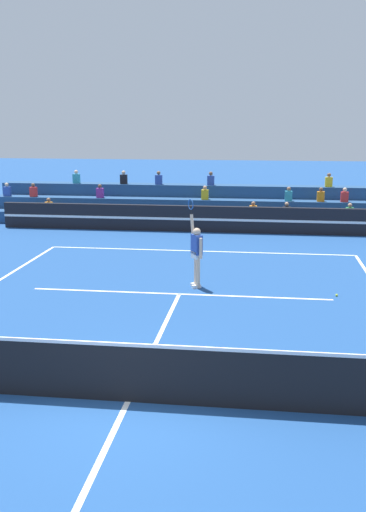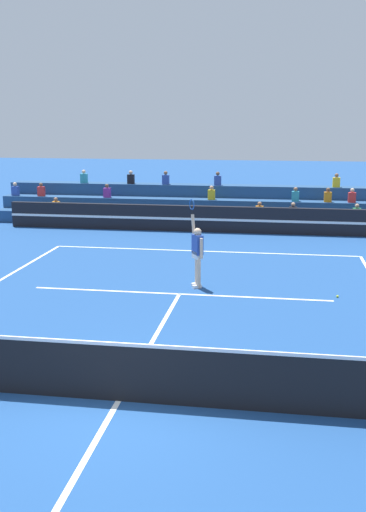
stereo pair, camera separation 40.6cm
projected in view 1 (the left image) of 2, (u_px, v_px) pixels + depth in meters
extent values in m
plane|color=navy|center=(128.00, 402.00, 10.17)|extent=(120.00, 120.00, 0.00)
cube|color=white|center=(200.00, 251.00, 21.66)|extent=(11.00, 0.10, 0.01)
cube|color=white|center=(179.00, 294.00, 16.38)|extent=(8.25, 0.10, 0.01)
cube|color=white|center=(128.00, 401.00, 10.17)|extent=(0.10, 12.85, 0.01)
cube|color=black|center=(127.00, 374.00, 10.06)|extent=(11.90, 0.02, 1.00)
cube|color=white|center=(127.00, 345.00, 9.94)|extent=(11.90, 0.04, 0.06)
cube|color=black|center=(209.00, 219.00, 25.21)|extent=(18.00, 0.24, 1.10)
cube|color=white|center=(209.00, 220.00, 25.08)|extent=(18.00, 0.02, 0.10)
cube|color=navy|center=(212.00, 220.00, 26.50)|extent=(20.58, 0.95, 0.55)
cube|color=orange|center=(49.00, 207.00, 27.16)|extent=(0.32, 0.22, 0.44)
sphere|color=#9E7051|center=(48.00, 200.00, 27.09)|extent=(0.18, 0.18, 0.18)
cube|color=orange|center=(253.00, 211.00, 25.99)|extent=(0.32, 0.22, 0.44)
sphere|color=#9E7051|center=(253.00, 203.00, 25.92)|extent=(0.18, 0.18, 0.18)
cube|color=#338C4C|center=(350.00, 213.00, 25.48)|extent=(0.32, 0.22, 0.44)
sphere|color=tan|center=(350.00, 205.00, 25.40)|extent=(0.18, 0.18, 0.18)
cube|color=black|center=(286.00, 211.00, 25.81)|extent=(0.32, 0.22, 0.44)
sphere|color=tan|center=(287.00, 204.00, 25.74)|extent=(0.18, 0.18, 0.18)
cube|color=navy|center=(213.00, 211.00, 27.36)|extent=(20.58, 0.95, 1.10)
cube|color=yellow|center=(205.00, 195.00, 27.07)|extent=(0.32, 0.22, 0.44)
sphere|color=tan|center=(205.00, 188.00, 26.99)|extent=(0.18, 0.18, 0.18)
cube|color=purple|center=(100.00, 193.00, 27.69)|extent=(0.32, 0.22, 0.44)
sphere|color=brown|center=(100.00, 186.00, 27.61)|extent=(0.18, 0.18, 0.18)
cube|color=teal|center=(289.00, 196.00, 26.59)|extent=(0.32, 0.22, 0.44)
sphere|color=#9E7051|center=(289.00, 189.00, 26.52)|extent=(0.18, 0.18, 0.18)
cube|color=orange|center=(321.00, 197.00, 26.42)|extent=(0.32, 0.22, 0.44)
sphere|color=brown|center=(321.00, 189.00, 26.34)|extent=(0.18, 0.18, 0.18)
cube|color=red|center=(345.00, 197.00, 26.29)|extent=(0.32, 0.22, 0.44)
sphere|color=beige|center=(345.00, 190.00, 26.21)|extent=(0.18, 0.18, 0.18)
cube|color=red|center=(33.00, 192.00, 28.09)|extent=(0.32, 0.22, 0.44)
sphere|color=brown|center=(33.00, 185.00, 28.02)|extent=(0.18, 0.18, 0.18)
cube|color=#2D4CA5|center=(7.00, 191.00, 28.26)|extent=(0.32, 0.22, 0.44)
sphere|color=beige|center=(7.00, 185.00, 28.19)|extent=(0.18, 0.18, 0.18)
cube|color=navy|center=(215.00, 202.00, 28.21)|extent=(20.58, 0.95, 1.65)
cube|color=teal|center=(76.00, 179.00, 28.66)|extent=(0.32, 0.22, 0.44)
sphere|color=beige|center=(76.00, 172.00, 28.59)|extent=(0.18, 0.18, 0.18)
cube|color=#2D4CA5|center=(211.00, 180.00, 27.84)|extent=(0.32, 0.22, 0.44)
sphere|color=brown|center=(211.00, 174.00, 27.77)|extent=(0.18, 0.18, 0.18)
cube|color=yellow|center=(329.00, 182.00, 27.16)|extent=(0.32, 0.22, 0.44)
sphere|color=brown|center=(329.00, 175.00, 27.08)|extent=(0.18, 0.18, 0.18)
cube|color=#2D4CA5|center=(159.00, 180.00, 28.15)|extent=(0.32, 0.22, 0.44)
sphere|color=brown|center=(159.00, 173.00, 28.08)|extent=(0.18, 0.18, 0.18)
cube|color=black|center=(124.00, 179.00, 28.36)|extent=(0.32, 0.22, 0.44)
sphere|color=beige|center=(124.00, 172.00, 28.29)|extent=(0.18, 0.18, 0.18)
cylinder|color=beige|center=(198.00, 273.00, 16.88)|extent=(0.14, 0.14, 0.90)
cylinder|color=beige|center=(196.00, 270.00, 17.11)|extent=(0.14, 0.14, 0.90)
cube|color=white|center=(197.00, 255.00, 16.87)|extent=(0.34, 0.38, 0.20)
cube|color=#2D4CA5|center=(197.00, 244.00, 16.80)|extent=(0.37, 0.41, 0.56)
sphere|color=beige|center=(197.00, 232.00, 16.72)|extent=(0.22, 0.22, 0.22)
cube|color=white|center=(196.00, 286.00, 16.96)|extent=(0.28, 0.24, 0.09)
cube|color=white|center=(195.00, 284.00, 17.18)|extent=(0.28, 0.24, 0.09)
cylinder|color=beige|center=(201.00, 248.00, 16.60)|extent=(0.09, 0.09, 0.56)
cylinder|color=beige|center=(192.00, 225.00, 16.92)|extent=(0.18, 0.21, 0.61)
cylinder|color=black|center=(191.00, 211.00, 16.90)|extent=(0.07, 0.08, 0.22)
torus|color=#1E4C99|center=(191.00, 204.00, 16.88)|extent=(0.22, 0.31, 0.36)
sphere|color=#C6DB33|center=(337.00, 295.00, 16.16)|extent=(0.07, 0.07, 0.07)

